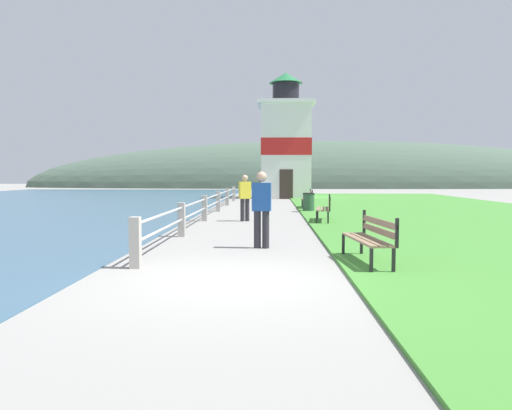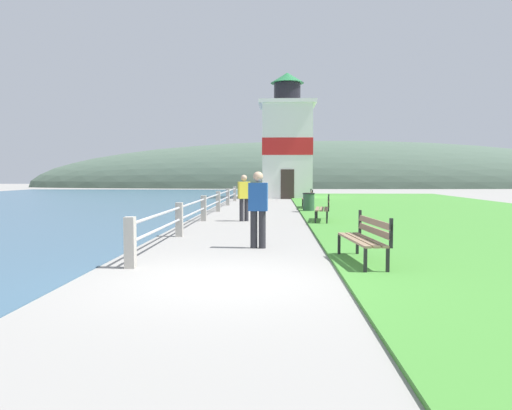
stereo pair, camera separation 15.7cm
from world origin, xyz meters
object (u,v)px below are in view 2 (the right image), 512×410
at_px(park_bench_far, 309,198).
at_px(person_by_railing, 258,207).
at_px(trash_bin, 309,202).
at_px(park_bench_midway, 324,207).
at_px(park_bench_near, 366,236).
at_px(lighthouse, 287,144).
at_px(person_strolling, 244,196).

bearing_deg(park_bench_far, person_by_railing, 83.06).
bearing_deg(trash_bin, park_bench_far, 86.27).
bearing_deg(trash_bin, park_bench_midway, -87.48).
relative_size(park_bench_near, trash_bin, 2.33).
xyz_separation_m(lighthouse, person_by_railing, (-1.18, -24.22, -2.86)).
distance_m(park_bench_midway, trash_bin, 4.89).
bearing_deg(lighthouse, park_bench_midway, -87.22).
height_order(park_bench_midway, trash_bin, park_bench_midway).
relative_size(park_bench_near, lighthouse, 0.22).
height_order(lighthouse, person_strolling, lighthouse).
bearing_deg(trash_bin, lighthouse, 92.88).
distance_m(lighthouse, trash_bin, 13.73).
height_order(person_strolling, trash_bin, person_strolling).
height_order(person_by_railing, trash_bin, person_by_railing).
xyz_separation_m(park_bench_near, park_bench_far, (-0.05, 15.00, -0.00)).
distance_m(park_bench_near, trash_bin, 12.97).
bearing_deg(person_strolling, person_by_railing, 165.50).
relative_size(park_bench_midway, trash_bin, 2.33).
bearing_deg(person_strolling, trash_bin, -50.89).
relative_size(park_bench_midway, person_by_railing, 1.14).
distance_m(park_bench_near, person_strolling, 8.95).
bearing_deg(park_bench_near, park_bench_far, -95.63).
bearing_deg(lighthouse, park_bench_far, -85.94).
height_order(park_bench_far, trash_bin, park_bench_far).
bearing_deg(park_bench_far, park_bench_midway, 92.43).
relative_size(park_bench_midway, park_bench_far, 1.09).
bearing_deg(person_by_railing, lighthouse, 1.61).
bearing_deg(lighthouse, person_strolling, -96.13).
distance_m(park_bench_midway, person_strolling, 2.84).
bearing_deg(person_by_railing, person_strolling, 10.82).
relative_size(park_bench_far, trash_bin, 2.14).
distance_m(park_bench_far, trash_bin, 2.04).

